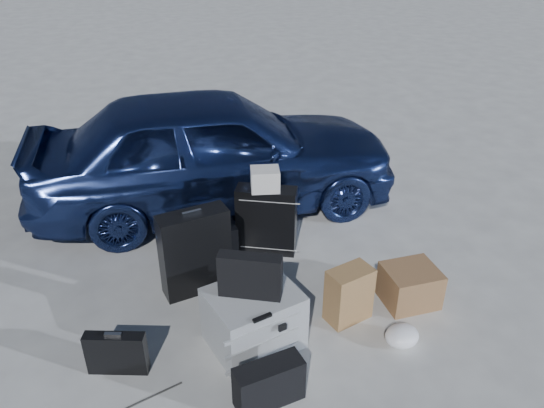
{
  "coord_description": "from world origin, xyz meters",
  "views": [
    {
      "loc": [
        -0.73,
        -2.87,
        2.86
      ],
      "look_at": [
        0.28,
        0.85,
        0.69
      ],
      "focal_mm": 35.0,
      "sensor_mm": 36.0,
      "label": 1
    }
  ],
  "objects_px": {
    "car": "(214,150)",
    "cardboard_box": "(410,286)",
    "suitcase_right": "(266,220)",
    "duffel_bag": "(203,242)",
    "pelican_case": "(254,318)",
    "suitcase_left": "(195,252)",
    "briefcase": "(117,353)"
  },
  "relations": [
    {
      "from": "car",
      "to": "cardboard_box",
      "type": "relative_size",
      "value": 8.91
    },
    {
      "from": "suitcase_right",
      "to": "duffel_bag",
      "type": "relative_size",
      "value": 1.07
    },
    {
      "from": "suitcase_right",
      "to": "cardboard_box",
      "type": "distance_m",
      "value": 1.41
    },
    {
      "from": "pelican_case",
      "to": "suitcase_left",
      "type": "xyz_separation_m",
      "value": [
        -0.32,
        0.75,
        0.14
      ]
    },
    {
      "from": "cardboard_box",
      "to": "suitcase_right",
      "type": "bearing_deg",
      "value": 132.4
    },
    {
      "from": "suitcase_left",
      "to": "duffel_bag",
      "type": "distance_m",
      "value": 0.53
    },
    {
      "from": "car",
      "to": "suitcase_left",
      "type": "relative_size",
      "value": 5.07
    },
    {
      "from": "briefcase",
      "to": "suitcase_left",
      "type": "relative_size",
      "value": 0.56
    },
    {
      "from": "pelican_case",
      "to": "duffel_bag",
      "type": "relative_size",
      "value": 1.03
    },
    {
      "from": "pelican_case",
      "to": "suitcase_right",
      "type": "bearing_deg",
      "value": 54.96
    },
    {
      "from": "suitcase_right",
      "to": "suitcase_left",
      "type": "bearing_deg",
      "value": -126.66
    },
    {
      "from": "pelican_case",
      "to": "duffel_bag",
      "type": "bearing_deg",
      "value": 82.92
    },
    {
      "from": "pelican_case",
      "to": "cardboard_box",
      "type": "bearing_deg",
      "value": -10.69
    },
    {
      "from": "car",
      "to": "duffel_bag",
      "type": "distance_m",
      "value": 1.11
    },
    {
      "from": "car",
      "to": "pelican_case",
      "type": "bearing_deg",
      "value": 178.41
    },
    {
      "from": "cardboard_box",
      "to": "briefcase",
      "type": "bearing_deg",
      "value": -176.2
    },
    {
      "from": "suitcase_left",
      "to": "duffel_bag",
      "type": "relative_size",
      "value": 1.22
    },
    {
      "from": "car",
      "to": "suitcase_left",
      "type": "height_order",
      "value": "car"
    },
    {
      "from": "suitcase_left",
      "to": "duffel_bag",
      "type": "xyz_separation_m",
      "value": [
        0.12,
        0.47,
        -0.22
      ]
    },
    {
      "from": "car",
      "to": "suitcase_right",
      "type": "bearing_deg",
      "value": -162.42
    },
    {
      "from": "briefcase",
      "to": "cardboard_box",
      "type": "height_order",
      "value": "briefcase"
    },
    {
      "from": "suitcase_left",
      "to": "suitcase_right",
      "type": "distance_m",
      "value": 0.82
    },
    {
      "from": "pelican_case",
      "to": "duffel_bag",
      "type": "xyz_separation_m",
      "value": [
        -0.19,
        1.21,
        -0.08
      ]
    },
    {
      "from": "pelican_case",
      "to": "briefcase",
      "type": "relative_size",
      "value": 1.5
    },
    {
      "from": "briefcase",
      "to": "suitcase_right",
      "type": "xyz_separation_m",
      "value": [
        1.38,
        1.19,
        0.16
      ]
    },
    {
      "from": "suitcase_right",
      "to": "duffel_bag",
      "type": "bearing_deg",
      "value": -162.07
    },
    {
      "from": "suitcase_left",
      "to": "pelican_case",
      "type": "bearing_deg",
      "value": -79.42
    },
    {
      "from": "car",
      "to": "cardboard_box",
      "type": "bearing_deg",
      "value": -147.65
    },
    {
      "from": "car",
      "to": "duffel_bag",
      "type": "relative_size",
      "value": 6.16
    },
    {
      "from": "car",
      "to": "suitcase_left",
      "type": "bearing_deg",
      "value": 164.73
    },
    {
      "from": "duffel_bag",
      "to": "cardboard_box",
      "type": "height_order",
      "value": "cardboard_box"
    },
    {
      "from": "car",
      "to": "cardboard_box",
      "type": "distance_m",
      "value": 2.43
    }
  ]
}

